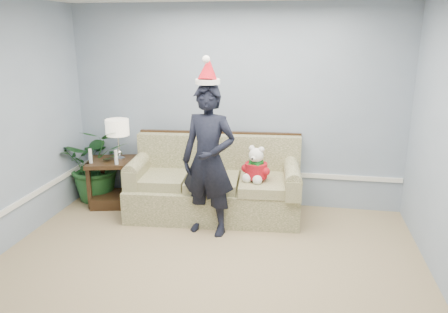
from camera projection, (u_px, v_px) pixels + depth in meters
room_shell at (187, 158)px, 3.51m from camera, size 4.54×5.04×2.74m
wainscot_trim at (117, 200)px, 5.07m from camera, size 4.49×4.99×0.06m
sofa at (215, 187)px, 5.75m from camera, size 2.27×1.11×1.03m
side_table at (115, 187)px, 6.06m from camera, size 0.78×0.70×0.64m
table_lamp at (117, 129)px, 5.85m from camera, size 0.31×0.31×0.56m
candle_pair at (103, 157)px, 5.76m from camera, size 0.41×0.05×0.19m
houseplant at (98, 163)px, 6.18m from camera, size 1.11×1.01×1.07m
man at (209, 161)px, 5.05m from camera, size 0.72×0.54×1.79m
santa_hat at (208, 71)px, 4.78m from camera, size 0.27×0.31×0.32m
teddy_bear at (256, 168)px, 5.40m from camera, size 0.35×0.35×0.45m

